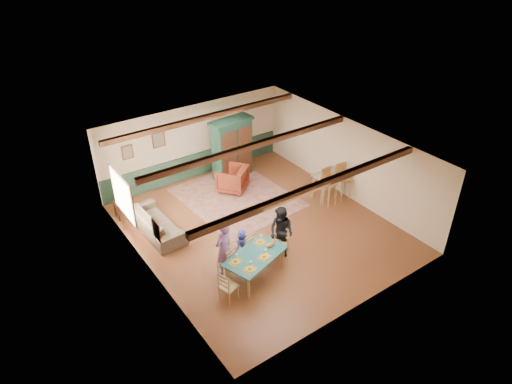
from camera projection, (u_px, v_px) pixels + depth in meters
floor at (260, 228)px, 13.92m from camera, size 8.00×8.00×0.00m
wall_back at (194, 142)px, 16.00m from camera, size 7.00×0.02×2.70m
wall_left at (147, 232)px, 11.50m from camera, size 0.02×8.00×2.70m
wall_right at (347, 158)px, 14.93m from camera, size 0.02×8.00×2.70m
ceiling at (260, 148)px, 12.50m from camera, size 7.00×8.00×0.02m
wainscot_back at (196, 165)px, 16.45m from camera, size 6.95×0.03×0.90m
ceiling_beam_front at (316, 186)px, 10.95m from camera, size 6.95×0.16×0.16m
ceiling_beam_mid at (252, 146)px, 12.83m from camera, size 6.95×0.16×0.16m
ceiling_beam_back at (206, 117)px, 14.64m from camera, size 6.95×0.16×0.16m
window_left at (122, 196)px, 12.59m from camera, size 0.06×1.60×1.30m
picture_left_wall at (157, 230)px, 10.88m from camera, size 0.04×0.42×0.52m
picture_back_a at (159, 140)px, 15.10m from camera, size 0.45×0.04×0.55m
picture_back_b at (128, 152)px, 14.64m from camera, size 0.38×0.04×0.48m
dining_table at (255, 266)px, 11.91m from camera, size 1.86×1.37×0.69m
dining_chair_far_left at (227, 260)px, 11.96m from camera, size 0.49×0.50×0.88m
dining_chair_far_right at (244, 246)px, 12.46m from camera, size 0.49×0.50×0.88m
dining_chair_end_left at (229, 286)px, 11.14m from camera, size 0.50×0.49×0.88m
dining_chair_end_right at (279, 243)px, 12.58m from camera, size 0.50×0.49×0.88m
person_man at (224, 248)px, 11.81m from camera, size 0.67×0.54×1.60m
person_woman at (281, 232)px, 12.47m from camera, size 0.77×0.88×1.53m
person_child at (242, 244)px, 12.48m from camera, size 0.52×0.42×0.93m
cat at (270, 245)px, 11.98m from camera, size 0.36×0.22×0.17m
place_setting_near_left at (250, 268)px, 11.23m from camera, size 0.44×0.37×0.11m
place_setting_near_center at (265, 255)px, 11.64m from camera, size 0.44×0.37×0.11m
place_setting_far_left at (236, 260)px, 11.48m from camera, size 0.44×0.37×0.11m
place_setting_far_right at (260, 241)px, 12.16m from camera, size 0.44×0.37×0.11m
area_rug at (237, 197)px, 15.40m from camera, size 3.43×4.00×0.01m
armoire at (232, 149)px, 16.09m from camera, size 1.62×0.79×2.21m
armchair at (232, 179)px, 15.63m from camera, size 1.32×1.33×0.87m
sofa at (156, 223)px, 13.59m from camera, size 0.98×2.33×0.67m
end_table at (123, 209)px, 14.30m from camera, size 0.45×0.45×0.54m
table_lamp at (120, 195)px, 14.03m from camera, size 0.30×0.30×0.50m
counter_table at (328, 185)px, 15.24m from camera, size 1.11×0.70×0.88m
bar_stool_left at (329, 187)px, 14.73m from camera, size 0.47×0.52×1.28m
bar_stool_right at (343, 183)px, 15.00m from camera, size 0.49×0.53×1.28m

